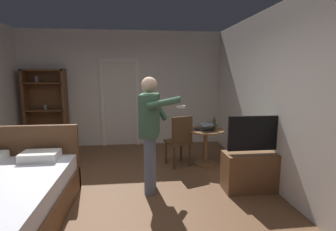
{
  "coord_description": "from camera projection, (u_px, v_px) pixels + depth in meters",
  "views": [
    {
      "loc": [
        0.34,
        -3.49,
        1.78
      ],
      "look_at": [
        0.8,
        0.41,
        1.14
      ],
      "focal_mm": 27.67,
      "sensor_mm": 36.0,
      "label": 1
    }
  ],
  "objects": [
    {
      "name": "wall_back",
      "position": [
        124.0,
        89.0,
        6.39
      ],
      "size": [
        5.05,
        0.12,
        2.8
      ],
      "primitive_type": "cube",
      "color": "silver",
      "rests_on": "ground_plane"
    },
    {
      "name": "laptop",
      "position": [
        206.0,
        127.0,
        4.97
      ],
      "size": [
        0.4,
        0.41,
        0.15
      ],
      "color": "black",
      "rests_on": "side_table"
    },
    {
      "name": "bookshelf",
      "position": [
        46.0,
        107.0,
        6.03
      ],
      "size": [
        0.93,
        0.32,
        1.88
      ],
      "color": "brown",
      "rests_on": "ground_plane"
    },
    {
      "name": "doorway_frame",
      "position": [
        120.0,
        96.0,
        6.33
      ],
      "size": [
        0.93,
        0.08,
        2.13
      ],
      "color": "white",
      "rests_on": "ground_plane"
    },
    {
      "name": "side_table",
      "position": [
        206.0,
        141.0,
        5.06
      ],
      "size": [
        0.72,
        0.72,
        0.7
      ],
      "color": "brown",
      "rests_on": "ground_plane"
    },
    {
      "name": "suitcase_dark",
      "position": [
        64.0,
        155.0,
        5.17
      ],
      "size": [
        0.59,
        0.44,
        0.33
      ],
      "primitive_type": "cube",
      "rotation": [
        0.0,
        0.0,
        0.18
      ],
      "color": "black",
      "rests_on": "ground_plane"
    },
    {
      "name": "wooden_chair",
      "position": [
        180.0,
        139.0,
        4.93
      ],
      "size": [
        0.54,
        0.54,
        0.99
      ],
      "color": "#4C331E",
      "rests_on": "ground_plane"
    },
    {
      "name": "wall_right",
      "position": [
        286.0,
        100.0,
        3.73
      ],
      "size": [
        0.12,
        6.14,
        2.8
      ],
      "primitive_type": "cube",
      "color": "silver",
      "rests_on": "ground_plane"
    },
    {
      "name": "bottle_on_table",
      "position": [
        214.0,
        124.0,
        4.94
      ],
      "size": [
        0.06,
        0.06,
        0.27
      ],
      "color": "#343521",
      "rests_on": "side_table"
    },
    {
      "name": "person_blue_shirt",
      "position": [
        150.0,
        126.0,
        3.83
      ],
      "size": [
        0.63,
        0.7,
        1.73
      ],
      "color": "slate",
      "rests_on": "ground_plane"
    },
    {
      "name": "tv_flatscreen",
      "position": [
        255.0,
        167.0,
        3.96
      ],
      "size": [
        0.97,
        0.4,
        1.16
      ],
      "color": "brown",
      "rests_on": "ground_plane"
    },
    {
      "name": "ground_plane",
      "position": [
        116.0,
        200.0,
        3.66
      ],
      "size": [
        6.49,
        6.49,
        0.0
      ],
      "primitive_type": "plane",
      "color": "brown"
    }
  ]
}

